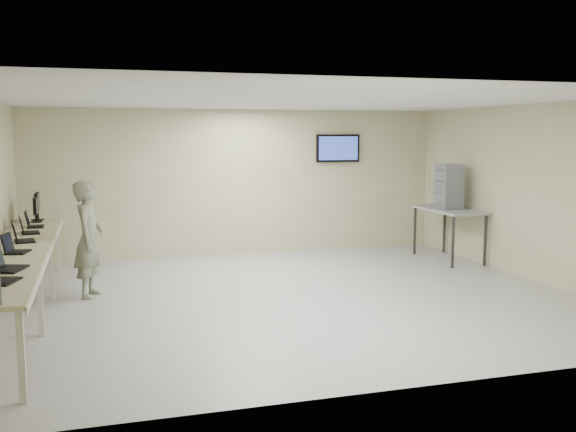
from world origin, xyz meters
name	(u,v)px	position (x,y,z in m)	size (l,w,h in m)	color
room	(293,199)	(0.03, 0.06, 1.41)	(8.01, 7.01, 2.81)	#B8B8B8
workbench	(20,253)	(-3.59, 0.00, 0.83)	(0.76, 6.00, 0.90)	tan
laptop_1	(2,263)	(-3.61, -1.43, 0.98)	(0.43, 0.46, 0.31)	black
laptop_2	(13,248)	(-3.62, -0.38, 0.96)	(0.33, 0.36, 0.25)	black
laptop_3	(20,237)	(-3.63, 0.47, 0.97)	(0.34, 0.38, 0.27)	black
laptop_4	(26,229)	(-3.63, 1.23, 0.97)	(0.32, 0.36, 0.26)	black
laptop_5	(32,223)	(-3.61, 1.88, 0.97)	(0.28, 0.33, 0.25)	black
monitor_near	(36,207)	(-3.60, 2.48, 1.15)	(0.19, 0.42, 0.41)	black
monitor_far	(37,204)	(-3.60, 2.75, 1.18)	(0.21, 0.46, 0.46)	black
soldier	(89,239)	(-2.77, 0.86, 0.84)	(0.61, 0.40, 1.67)	#586248
side_table	(449,212)	(3.60, 1.84, 0.89)	(0.75, 1.60, 0.96)	gray
storage_bins	(449,186)	(3.58, 1.84, 1.37)	(0.39, 0.43, 0.82)	slate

